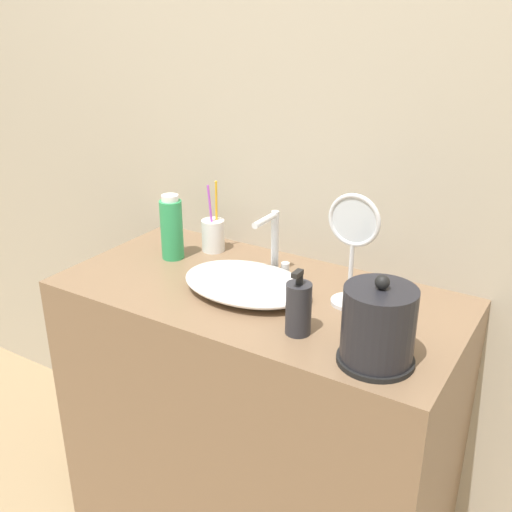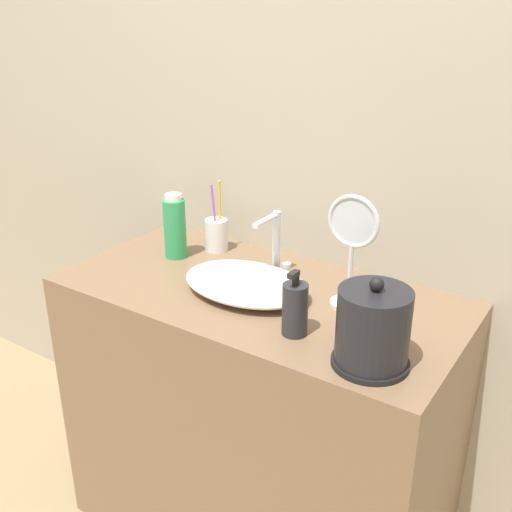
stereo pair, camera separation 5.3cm
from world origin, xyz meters
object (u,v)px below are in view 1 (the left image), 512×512
Objects in this scene: faucet at (274,242)px; lotion_bottle at (298,308)px; toothbrush_cup at (213,235)px; electric_kettle at (378,329)px; shampoo_bottle at (172,228)px; vanity_mirror at (353,243)px.

lotion_bottle is (0.21, -0.25, -0.04)m from faucet.
toothbrush_cup is 0.56m from lotion_bottle.
electric_kettle is 0.74m from toothbrush_cup.
faucet is at bearing -13.59° from toothbrush_cup.
faucet is 0.27m from toothbrush_cup.
vanity_mirror is (0.58, -0.00, 0.07)m from shampoo_bottle.
vanity_mirror is (0.04, 0.20, 0.10)m from lotion_bottle.
faucet is at bearing 129.92° from lotion_bottle.
toothbrush_cup is 0.77× the size of vanity_mirror.
electric_kettle reaches higher than shampoo_bottle.
lotion_bottle is (0.46, -0.31, 0.01)m from toothbrush_cup.
electric_kettle is 1.04× the size of shampoo_bottle.
shampoo_bottle is (-0.33, -0.05, -0.01)m from faucet.
toothbrush_cup is at bearing 166.41° from faucet.
faucet is at bearing 168.69° from vanity_mirror.
faucet is 0.33m from lotion_bottle.
vanity_mirror is (0.51, -0.11, 0.12)m from toothbrush_cup.
vanity_mirror reaches higher than toothbrush_cup.
vanity_mirror is at bearing -12.46° from toothbrush_cup.
lotion_bottle is at bearing 173.66° from electric_kettle.
toothbrush_cup is at bearing 153.31° from electric_kettle.
electric_kettle is 0.20m from lotion_bottle.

